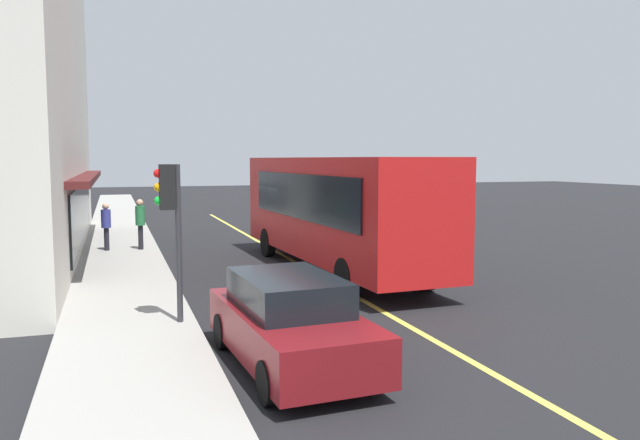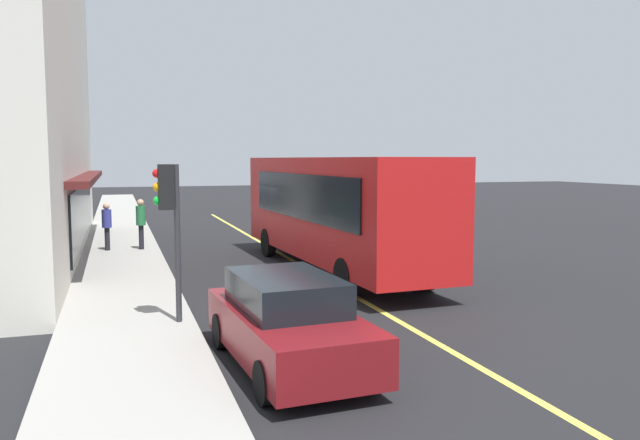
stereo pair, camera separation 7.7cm
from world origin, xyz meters
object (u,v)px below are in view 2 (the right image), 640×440
Objects in this scene: bus at (335,207)px; pedestrian_mid_block at (107,222)px; traffic_light at (169,205)px; pedestrian_waiting at (141,219)px; car_maroon at (288,322)px.

pedestrian_mid_block is (5.71, 6.73, -0.80)m from bus.
traffic_light is 10.93m from pedestrian_waiting.
traffic_light is at bearing -173.02° from pedestrian_mid_block.
bus is 8.86m from pedestrian_mid_block.
pedestrian_mid_block is (10.98, 1.34, -1.35)m from traffic_light.
bus is 2.55× the size of car_maroon.
car_maroon is at bearing -167.78° from pedestrian_mid_block.
traffic_light is 11.14m from pedestrian_mid_block.
pedestrian_mid_block is at bearing 6.98° from traffic_light.
pedestrian_waiting is at bearing 44.79° from bus.
car_maroon is at bearing -150.22° from traffic_light.
car_maroon is 2.38× the size of pedestrian_waiting.
traffic_light is at bearing 134.37° from bus.
car_maroon is at bearing -172.46° from pedestrian_waiting.
pedestrian_waiting is 1.19m from pedestrian_mid_block.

